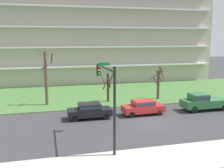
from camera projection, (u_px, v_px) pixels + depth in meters
ground at (150, 122)px, 25.79m from camera, size 160.00×160.00×0.00m
sidewalk_curb_near at (194, 156)px, 18.13m from camera, size 80.00×4.00×0.15m
grass_lawn_strip at (114, 93)px, 39.16m from camera, size 80.00×16.00×0.08m
apartment_building at (95, 29)px, 51.34m from camera, size 42.42×13.96×19.71m
tree_far_left at (46, 77)px, 31.64m from camera, size 1.56×1.62×6.94m
tree_left at (108, 86)px, 33.49m from camera, size 1.86×1.84×4.06m
tree_center at (158, 82)px, 34.89m from camera, size 1.74×1.60×4.61m
sedan_black_near_left at (90, 110)px, 26.70m from camera, size 4.41×1.83×1.57m
pickup_green_center_left at (203, 101)px, 29.79m from camera, size 5.41×2.02×1.95m
sedan_red_center_right at (143, 107)px, 28.08m from camera, size 4.45×1.94×1.57m
traffic_signal_mast at (108, 90)px, 19.40m from camera, size 0.90×5.88×6.24m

